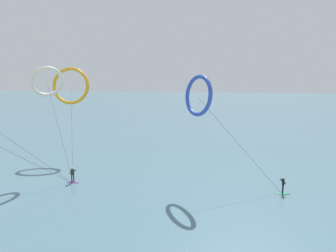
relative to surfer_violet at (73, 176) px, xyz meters
name	(u,v)px	position (x,y,z in m)	size (l,w,h in m)	color
sea_water	(204,107)	(11.07, 80.78, -0.78)	(400.00, 200.00, 0.08)	slate
surfer_violet	(73,176)	(0.00, 0.00, 0.00)	(1.40, 0.68, 1.70)	purple
surfer_emerald	(283,186)	(21.65, 0.47, 0.00)	(1.40, 0.62, 1.70)	#199351
kite_ivory	(47,82)	(-3.59, 2.26, 9.95)	(5.46, 4.18, 12.54)	silver
kite_cobalt	(198,96)	(13.24, 1.19, 8.66)	(10.07, 3.70, 11.58)	#2647B7
kite_amber	(71,86)	(-4.77, 9.81, 9.26)	(7.41, 10.74, 12.66)	orange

